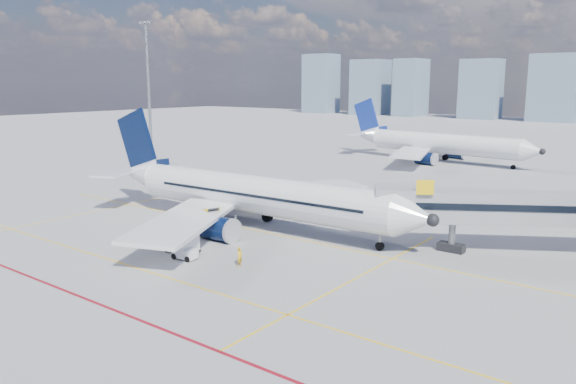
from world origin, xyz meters
name	(u,v)px	position (x,y,z in m)	size (l,w,h in m)	color
ground	(199,251)	(0.00, 0.00, 0.00)	(420.00, 420.00, 0.00)	gray
apron_markings	(158,261)	(-0.58, -3.91, 0.01)	(90.00, 35.12, 0.01)	yellow
jet_bridge	(549,210)	(23.51, 16.91, 3.74)	(23.55, 15.78, 6.30)	gray
floodlight_mast_nw	(148,85)	(-55.00, 40.00, 13.59)	(3.20, 0.61, 25.45)	gray
main_aircraft	(246,194)	(-2.54, 8.93, 3.22)	(38.78, 33.78, 11.30)	silver
second_aircraft	(436,143)	(-6.21, 64.58, 3.22)	(37.56, 32.65, 11.02)	silver
baggage_tug	(184,251)	(0.63, -2.25, 0.65)	(2.05, 1.35, 1.36)	silver
cargo_dolly	(182,242)	(-0.75, -1.23, 0.93)	(3.18, 1.58, 1.70)	black
belt_loader	(196,220)	(-5.98, 5.35, 0.70)	(6.71, 3.52, 2.72)	black
ramp_worker	(240,257)	(5.46, -0.90, 0.77)	(0.56, 0.37, 1.54)	gold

